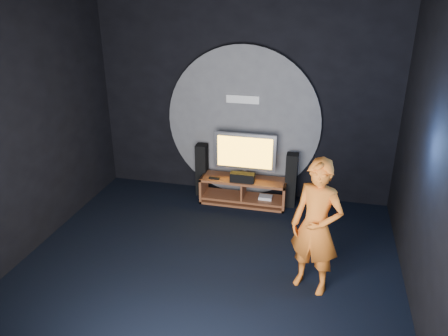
# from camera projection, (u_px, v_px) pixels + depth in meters

# --- Properties ---
(floor) EXTENTS (5.00, 5.00, 0.00)m
(floor) POSITION_uv_depth(u_px,v_px,m) (205.00, 273.00, 5.69)
(floor) COLOR black
(floor) RESTS_ON ground
(back_wall) EXTENTS (5.00, 0.04, 3.50)m
(back_wall) POSITION_uv_depth(u_px,v_px,m) (244.00, 96.00, 7.24)
(back_wall) COLOR black
(back_wall) RESTS_ON ground
(front_wall) EXTENTS (5.00, 0.04, 3.50)m
(front_wall) POSITION_uv_depth(u_px,v_px,m) (94.00, 279.00, 2.77)
(front_wall) COLOR black
(front_wall) RESTS_ON ground
(left_wall) EXTENTS (0.04, 5.00, 3.50)m
(left_wall) POSITION_uv_depth(u_px,v_px,m) (13.00, 131.00, 5.54)
(left_wall) COLOR black
(left_wall) RESTS_ON ground
(right_wall) EXTENTS (0.04, 5.00, 3.50)m
(right_wall) POSITION_uv_depth(u_px,v_px,m) (437.00, 166.00, 4.47)
(right_wall) COLOR black
(right_wall) RESTS_ON ground
(wall_disc_panel) EXTENTS (2.60, 0.11, 2.60)m
(wall_disc_panel) POSITION_uv_depth(u_px,v_px,m) (243.00, 123.00, 7.37)
(wall_disc_panel) COLOR #515156
(wall_disc_panel) RESTS_ON ground
(media_console) EXTENTS (1.45, 0.45, 0.45)m
(media_console) POSITION_uv_depth(u_px,v_px,m) (244.00, 192.00, 7.42)
(media_console) COLOR brown
(media_console) RESTS_ON ground
(tv) EXTENTS (1.03, 0.22, 0.78)m
(tv) POSITION_uv_depth(u_px,v_px,m) (245.00, 154.00, 7.22)
(tv) COLOR #A2A2A9
(tv) RESTS_ON media_console
(center_speaker) EXTENTS (0.40, 0.15, 0.15)m
(center_speaker) POSITION_uv_depth(u_px,v_px,m) (242.00, 178.00, 7.19)
(center_speaker) COLOR black
(center_speaker) RESTS_ON media_console
(remote) EXTENTS (0.18, 0.05, 0.02)m
(remote) POSITION_uv_depth(u_px,v_px,m) (214.00, 178.00, 7.32)
(remote) COLOR black
(remote) RESTS_ON media_console
(tower_speaker_left) EXTENTS (0.19, 0.21, 0.93)m
(tower_speaker_left) POSITION_uv_depth(u_px,v_px,m) (202.00, 170.00, 7.64)
(tower_speaker_left) COLOR black
(tower_speaker_left) RESTS_ON ground
(tower_speaker_right) EXTENTS (0.19, 0.21, 0.93)m
(tower_speaker_right) POSITION_uv_depth(u_px,v_px,m) (291.00, 180.00, 7.24)
(tower_speaker_right) COLOR black
(tower_speaker_right) RESTS_ON ground
(subwoofer) EXTENTS (0.30, 0.30, 0.32)m
(subwoofer) POSITION_uv_depth(u_px,v_px,m) (315.00, 198.00, 7.29)
(subwoofer) COLOR black
(subwoofer) RESTS_ON ground
(player) EXTENTS (0.73, 0.61, 1.70)m
(player) POSITION_uv_depth(u_px,v_px,m) (316.00, 227.00, 5.10)
(player) COLOR orange
(player) RESTS_ON ground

